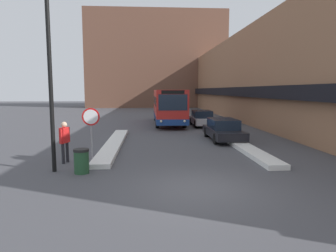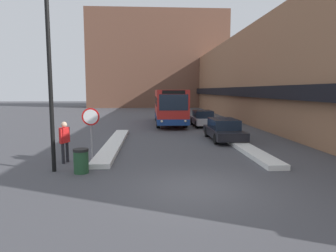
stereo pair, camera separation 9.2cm
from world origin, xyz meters
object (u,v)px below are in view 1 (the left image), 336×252
at_px(street_lamp, 56,55).
at_px(parked_car_front, 223,129).
at_px(stop_sign, 91,123).
at_px(trash_bin, 81,161).
at_px(city_bus, 169,106).
at_px(pedestrian, 65,138).
at_px(parked_car_back, 202,118).

bearing_deg(street_lamp, parked_car_front, 40.27).
bearing_deg(parked_car_front, stop_sign, -141.68).
height_order(parked_car_front, trash_bin, parked_car_front).
distance_m(city_bus, street_lamp, 17.60).
bearing_deg(street_lamp, pedestrian, 98.27).
relative_size(city_bus, pedestrian, 5.69).
relative_size(parked_car_back, stop_sign, 1.79).
height_order(city_bus, parked_car_front, city_bus).
bearing_deg(parked_car_front, parked_car_back, 90.00).
xyz_separation_m(stop_sign, street_lamp, (-0.98, -1.25, 2.73)).
bearing_deg(parked_car_back, street_lamp, -119.35).
bearing_deg(trash_bin, parked_car_back, 63.82).
relative_size(street_lamp, trash_bin, 7.78).
xyz_separation_m(city_bus, stop_sign, (-4.38, -15.28, 0.02)).
bearing_deg(stop_sign, trash_bin, -93.87).
bearing_deg(parked_car_front, street_lamp, -139.73).
bearing_deg(pedestrian, parked_car_front, -38.74).
height_order(parked_car_front, parked_car_back, parked_car_back).
bearing_deg(parked_car_back, city_bus, 147.29).
bearing_deg(stop_sign, parked_car_back, 61.57).
relative_size(city_bus, parked_car_back, 2.39).
xyz_separation_m(parked_car_front, street_lamp, (-8.25, -6.99, 3.80)).
distance_m(parked_car_front, street_lamp, 11.47).
height_order(parked_car_back, trash_bin, parked_car_back).
relative_size(stop_sign, trash_bin, 2.56).
height_order(city_bus, stop_sign, city_bus).
bearing_deg(stop_sign, parked_car_front, 38.32).
distance_m(street_lamp, trash_bin, 4.12).
bearing_deg(stop_sign, street_lamp, -128.24).
xyz_separation_m(parked_car_back, street_lamp, (-8.25, -14.68, 3.80)).
distance_m(parked_car_front, stop_sign, 9.33).
bearing_deg(parked_car_back, pedestrian, -122.53).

